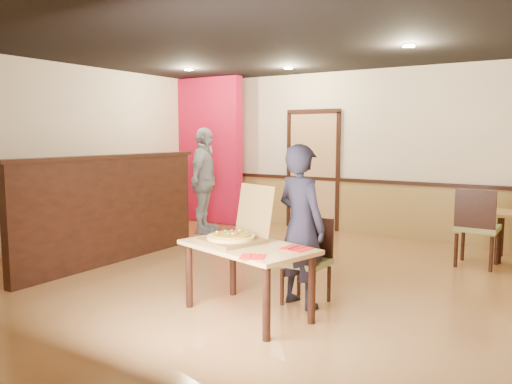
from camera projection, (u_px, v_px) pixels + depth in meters
floor at (245, 282)px, 5.83m from camera, size 7.00×7.00×0.00m
ceiling at (244, 36)px, 5.51m from camera, size 7.00×7.00×0.00m
wall_back at (356, 153)px, 8.61m from camera, size 7.00×0.00×7.00m
wall_left at (52, 155)px, 7.53m from camera, size 0.00×7.00×7.00m
wainscot_back at (354, 207)px, 8.70m from camera, size 7.00×0.04×0.90m
chair_rail_back at (355, 180)px, 8.63m from camera, size 7.00×0.06×0.06m
back_door at (313, 171)px, 9.04m from camera, size 0.90×0.06×2.10m
booth_partition at (111, 208)px, 6.64m from camera, size 0.20×3.10×1.44m
red_accent_panel at (206, 150)px, 9.73m from camera, size 1.60×0.20×2.78m
spot_a at (189, 70)px, 8.25m from camera, size 0.14×0.14×0.02m
spot_b at (289, 68)px, 8.04m from camera, size 0.14×0.14×0.02m
spot_c at (409, 46)px, 6.03m from camera, size 0.14×0.14×0.02m
main_table at (248, 256)px, 4.69m from camera, size 1.42×1.04×0.68m
diner_chair at (309, 257)px, 5.09m from camera, size 0.43×0.43×0.86m
side_chair_left at (477, 225)px, 6.41m from camera, size 0.52×0.52×1.02m
diner at (301, 226)px, 4.95m from camera, size 0.69×0.56×1.62m
passerby at (204, 181)px, 8.65m from camera, size 0.80×1.16×1.83m
pizza_box at (236, 235)px, 4.81m from camera, size 0.66×0.72×0.54m
pizza at (231, 237)px, 4.77m from camera, size 0.53×0.53×0.03m
napkin_near at (252, 257)px, 4.22m from camera, size 0.27×0.27×0.01m
napkin_far at (296, 248)px, 4.52m from camera, size 0.27×0.27×0.01m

